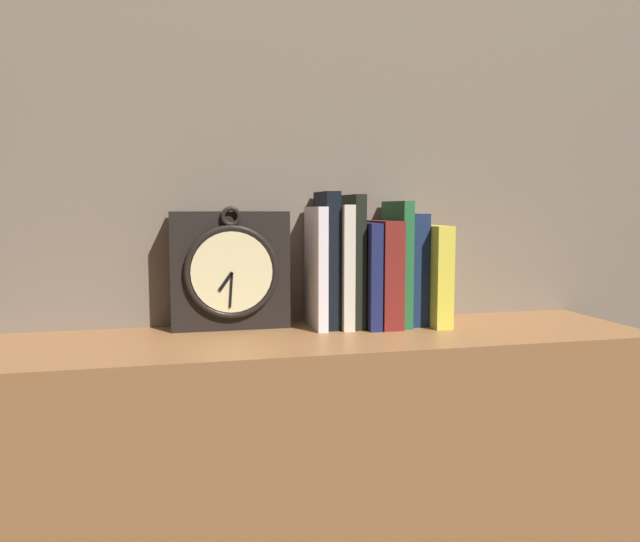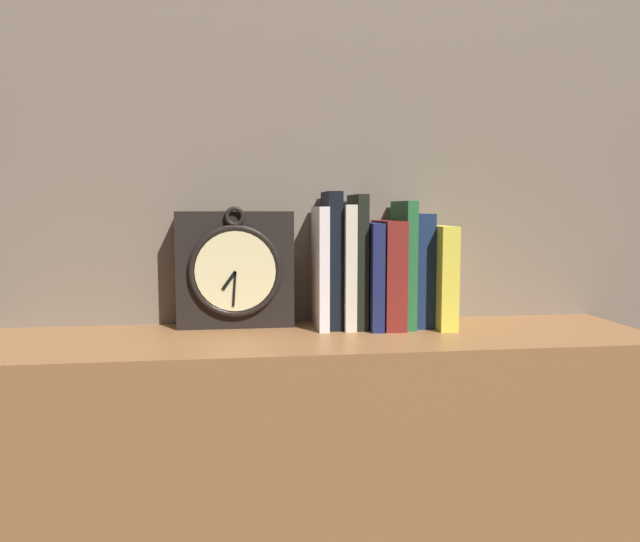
{
  "view_description": "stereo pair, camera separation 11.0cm",
  "coord_description": "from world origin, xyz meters",
  "views": [
    {
      "loc": [
        -0.26,
        -1.06,
        0.93
      ],
      "look_at": [
        0.0,
        0.0,
        0.82
      ],
      "focal_mm": 35.0,
      "sensor_mm": 36.0,
      "label": 1
    },
    {
      "loc": [
        -0.15,
        -1.08,
        0.93
      ],
      "look_at": [
        0.0,
        0.0,
        0.82
      ],
      "focal_mm": 35.0,
      "sensor_mm": 36.0,
      "label": 2
    }
  ],
  "objects": [
    {
      "name": "wall_back",
      "position": [
        0.0,
        0.17,
        1.3
      ],
      "size": [
        6.0,
        0.05,
        2.6
      ],
      "color": "#756656",
      "rests_on": "ground_plane"
    },
    {
      "name": "bookshelf",
      "position": [
        0.0,
        0.0,
        0.35
      ],
      "size": [
        1.2,
        0.3,
        0.7
      ],
      "color": "#936038",
      "rests_on": "ground_plane"
    },
    {
      "name": "clock",
      "position": [
        -0.15,
        0.11,
        0.81
      ],
      "size": [
        0.22,
        0.07,
        0.23
      ],
      "color": "black",
      "rests_on": "bookshelf"
    },
    {
      "name": "book_slot0_white",
      "position": [
        0.01,
        0.08,
        0.82
      ],
      "size": [
        0.02,
        0.12,
        0.23
      ],
      "color": "white",
      "rests_on": "bookshelf"
    },
    {
      "name": "book_slot1_black",
      "position": [
        0.03,
        0.08,
        0.83
      ],
      "size": [
        0.03,
        0.11,
        0.26
      ],
      "color": "black",
      "rests_on": "bookshelf"
    },
    {
      "name": "book_slot2_cream",
      "position": [
        0.06,
        0.08,
        0.82
      ],
      "size": [
        0.02,
        0.12,
        0.23
      ],
      "color": "beige",
      "rests_on": "bookshelf"
    },
    {
      "name": "book_slot3_black",
      "position": [
        0.08,
        0.08,
        0.83
      ],
      "size": [
        0.02,
        0.12,
        0.25
      ],
      "color": "black",
      "rests_on": "bookshelf"
    },
    {
      "name": "book_slot4_navy",
      "position": [
        0.11,
        0.07,
        0.8
      ],
      "size": [
        0.02,
        0.14,
        0.2
      ],
      "color": "#191F4D",
      "rests_on": "bookshelf"
    },
    {
      "name": "book_slot5_maroon",
      "position": [
        0.14,
        0.07,
        0.8
      ],
      "size": [
        0.04,
        0.14,
        0.2
      ],
      "color": "maroon",
      "rests_on": "bookshelf"
    },
    {
      "name": "book_slot6_green",
      "position": [
        0.17,
        0.08,
        0.82
      ],
      "size": [
        0.02,
        0.13,
        0.24
      ],
      "color": "#226333",
      "rests_on": "bookshelf"
    },
    {
      "name": "book_slot7_navy",
      "position": [
        0.2,
        0.08,
        0.81
      ],
      "size": [
        0.04,
        0.11,
        0.22
      ],
      "color": "#16264A",
      "rests_on": "bookshelf"
    },
    {
      "name": "book_slot8_yellow",
      "position": [
        0.24,
        0.07,
        0.8
      ],
      "size": [
        0.03,
        0.15,
        0.19
      ],
      "color": "yellow",
      "rests_on": "bookshelf"
    }
  ]
}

